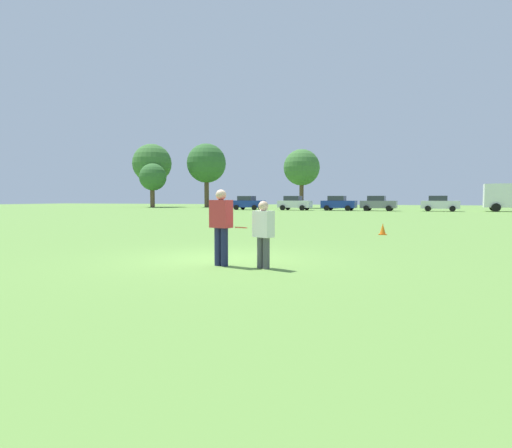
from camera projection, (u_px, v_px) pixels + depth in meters
name	position (u px, v px, depth m)	size (l,w,h in m)	color
ground_plane	(220.00, 259.00, 10.80)	(186.66, 186.66, 0.00)	#608C3D
player_thrower	(221.00, 223.00, 9.64)	(0.53, 0.38, 1.71)	#1E234C
player_defender	(263.00, 231.00, 9.29)	(0.50, 0.41, 1.46)	#4C4C51
frisbee	(241.00, 228.00, 9.45)	(0.27, 0.27, 0.06)	#E54C33
traffic_cone	(383.00, 229.00, 17.96)	(0.32, 0.32, 0.48)	#D8590C
parked_car_near_left	(248.00, 203.00, 57.03)	(4.32, 2.46, 1.82)	navy
parked_car_mid_left	(294.00, 203.00, 55.25)	(4.32, 2.46, 1.82)	silver
parked_car_center	(338.00, 203.00, 53.56)	(4.32, 2.46, 1.82)	navy
parked_car_mid_right	(378.00, 203.00, 52.26)	(4.32, 2.46, 1.82)	slate
parked_car_near_right	(440.00, 203.00, 50.30)	(4.32, 2.46, 1.82)	silver
tree_west_oak	(152.00, 164.00, 75.38)	(6.77, 6.77, 11.00)	brown
tree_west_maple	(153.00, 177.00, 71.63)	(4.50, 4.50, 7.31)	brown
tree_center_elm	(206.00, 163.00, 73.79)	(6.69, 6.69, 10.86)	brown
tree_east_birch	(302.00, 168.00, 66.79)	(5.60, 5.60, 9.11)	brown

